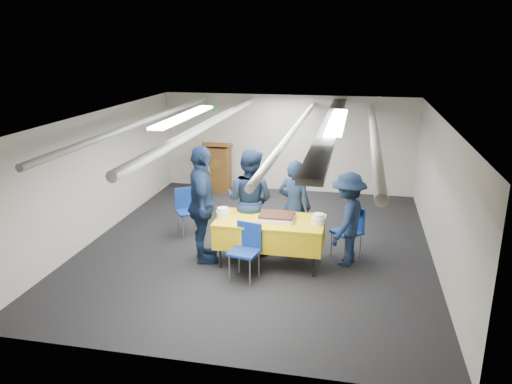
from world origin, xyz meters
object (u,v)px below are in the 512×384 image
(chair_near, at_px, (246,245))
(sailor_d, at_px, (348,219))
(serving_table, at_px, (270,232))
(sailor_c, at_px, (202,205))
(sailor_b, at_px, (250,200))
(chair_right, at_px, (351,227))
(chair_left, at_px, (187,206))
(podium, at_px, (218,166))
(sheet_cake, at_px, (277,217))
(sailor_a, at_px, (294,206))

(chair_near, distance_m, sailor_d, 1.71)
(serving_table, distance_m, sailor_c, 1.18)
(serving_table, height_order, sailor_b, sailor_b)
(chair_right, distance_m, sailor_c, 2.51)
(sailor_d, bearing_deg, serving_table, -61.30)
(sailor_b, xyz_separation_m, sailor_c, (-0.65, -0.61, 0.07))
(chair_left, distance_m, sailor_c, 1.38)
(chair_left, bearing_deg, sailor_d, -14.39)
(podium, height_order, chair_near, podium)
(chair_right, bearing_deg, chair_left, 171.38)
(sheet_cake, height_order, sailor_a, sailor_a)
(podium, height_order, chair_right, podium)
(sheet_cake, xyz_separation_m, sailor_d, (1.11, 0.24, -0.05))
(serving_table, distance_m, chair_right, 1.39)
(chair_left, distance_m, sailor_b, 1.47)
(serving_table, bearing_deg, sheet_cake, 10.25)
(sailor_c, bearing_deg, chair_left, 10.87)
(sheet_cake, xyz_separation_m, sailor_b, (-0.56, 0.49, 0.08))
(chair_near, distance_m, sailor_a, 1.33)
(chair_near, relative_size, sailor_d, 0.57)
(sailor_a, xyz_separation_m, sailor_b, (-0.76, -0.10, 0.09))
(serving_table, xyz_separation_m, sailor_d, (1.22, 0.26, 0.21))
(sailor_b, bearing_deg, sailor_d, -173.99)
(sheet_cake, xyz_separation_m, chair_left, (-1.88, 1.01, -0.29))
(podium, bearing_deg, sheet_cake, -61.44)
(sailor_c, relative_size, sailor_d, 1.26)
(sheet_cake, distance_m, chair_near, 0.74)
(sheet_cake, height_order, sailor_b, sailor_b)
(sheet_cake, height_order, podium, podium)
(chair_near, bearing_deg, sailor_c, 151.57)
(podium, height_order, sailor_a, sailor_a)
(sheet_cake, distance_m, sailor_b, 0.75)
(podium, distance_m, chair_right, 4.54)
(chair_right, relative_size, chair_left, 1.00)
(chair_near, bearing_deg, podium, 111.13)
(sailor_d, bearing_deg, chair_left, -87.86)
(chair_right, height_order, sailor_b, sailor_b)
(sheet_cake, distance_m, podium, 4.28)
(sailor_d, bearing_deg, podium, -121.52)
(chair_left, relative_size, sailor_a, 0.54)
(sheet_cake, relative_size, sailor_b, 0.32)
(sheet_cake, bearing_deg, chair_near, -123.05)
(chair_right, bearing_deg, sailor_c, -164.33)
(sailor_b, height_order, sailor_c, sailor_c)
(serving_table, xyz_separation_m, sailor_b, (-0.45, 0.51, 0.34))
(sheet_cake, bearing_deg, sailor_b, 138.45)
(podium, distance_m, sailor_b, 3.60)
(sailor_b, height_order, sailor_d, sailor_b)
(podium, height_order, sailor_d, sailor_d)
(sailor_a, bearing_deg, chair_left, 3.31)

